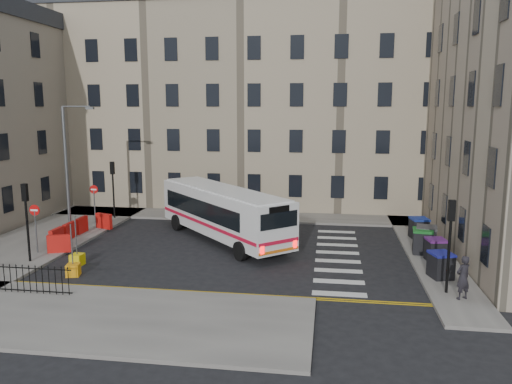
% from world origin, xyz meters
% --- Properties ---
extents(ground, '(120.00, 120.00, 0.00)m').
position_xyz_m(ground, '(0.00, 0.00, 0.00)').
color(ground, black).
rests_on(ground, ground).
extents(pavement_north, '(36.00, 3.20, 0.15)m').
position_xyz_m(pavement_north, '(-6.00, 8.60, 0.07)').
color(pavement_north, slate).
rests_on(pavement_north, ground).
extents(pavement_east, '(2.40, 26.00, 0.15)m').
position_xyz_m(pavement_east, '(9.00, 4.00, 0.07)').
color(pavement_east, slate).
rests_on(pavement_east, ground).
extents(pavement_west, '(6.00, 22.00, 0.15)m').
position_xyz_m(pavement_west, '(-14.00, 1.00, 0.07)').
color(pavement_west, slate).
rests_on(pavement_west, ground).
extents(pavement_sw, '(20.00, 6.00, 0.15)m').
position_xyz_m(pavement_sw, '(-7.00, -10.00, 0.07)').
color(pavement_sw, slate).
rests_on(pavement_sw, ground).
extents(terrace_north, '(38.30, 10.80, 17.20)m').
position_xyz_m(terrace_north, '(-7.00, 15.50, 8.62)').
color(terrace_north, tan).
rests_on(terrace_north, ground).
extents(traffic_light_east, '(0.28, 0.22, 4.10)m').
position_xyz_m(traffic_light_east, '(8.60, -5.50, 2.87)').
color(traffic_light_east, black).
rests_on(traffic_light_east, pavement_east).
extents(traffic_light_nw, '(0.28, 0.22, 4.10)m').
position_xyz_m(traffic_light_nw, '(-12.00, 6.50, 2.87)').
color(traffic_light_nw, black).
rests_on(traffic_light_nw, pavement_west).
extents(traffic_light_sw, '(0.28, 0.22, 4.10)m').
position_xyz_m(traffic_light_sw, '(-12.00, -4.00, 2.87)').
color(traffic_light_sw, black).
rests_on(traffic_light_sw, pavement_west).
extents(streetlamp, '(0.50, 0.22, 8.14)m').
position_xyz_m(streetlamp, '(-13.00, 2.00, 4.34)').
color(streetlamp, '#595B5E').
rests_on(streetlamp, pavement_west).
extents(no_entry_north, '(0.60, 0.08, 3.00)m').
position_xyz_m(no_entry_north, '(-12.50, 4.50, 2.08)').
color(no_entry_north, '#595B5E').
rests_on(no_entry_north, pavement_west).
extents(no_entry_south, '(0.60, 0.08, 3.00)m').
position_xyz_m(no_entry_south, '(-12.50, -2.50, 2.08)').
color(no_entry_south, '#595B5E').
rests_on(no_entry_south, pavement_west).
extents(roadworks_barriers, '(1.66, 6.26, 1.00)m').
position_xyz_m(roadworks_barriers, '(-11.84, 0.50, 0.65)').
color(roadworks_barriers, red).
rests_on(roadworks_barriers, pavement_west).
extents(bus, '(9.74, 10.38, 3.17)m').
position_xyz_m(bus, '(-2.97, 2.08, 1.83)').
color(bus, silver).
rests_on(bus, ground).
extents(wheelie_bin_a, '(1.23, 1.33, 1.22)m').
position_xyz_m(wheelie_bin_a, '(8.75, -3.52, 0.77)').
color(wheelie_bin_a, black).
rests_on(wheelie_bin_a, pavement_east).
extents(wheelie_bin_b, '(1.10, 1.21, 1.19)m').
position_xyz_m(wheelie_bin_b, '(9.04, -0.87, 0.75)').
color(wheelie_bin_b, black).
rests_on(wheelie_bin_b, pavement_east).
extents(wheelie_bin_c, '(1.21, 1.35, 1.35)m').
position_xyz_m(wheelie_bin_c, '(8.61, 0.52, 0.83)').
color(wheelie_bin_c, black).
rests_on(wheelie_bin_c, pavement_east).
extents(wheelie_bin_d, '(1.31, 1.44, 1.39)m').
position_xyz_m(wheelie_bin_d, '(8.90, 1.01, 0.85)').
color(wheelie_bin_d, black).
rests_on(wheelie_bin_d, pavement_east).
extents(wheelie_bin_e, '(1.18, 1.30, 1.27)m').
position_xyz_m(wheelie_bin_e, '(8.97, 3.77, 0.79)').
color(wheelie_bin_e, black).
rests_on(wheelie_bin_e, pavement_east).
extents(pedestrian, '(0.82, 0.75, 1.89)m').
position_xyz_m(pedestrian, '(9.07, -6.20, 1.09)').
color(pedestrian, black).
rests_on(pedestrian, pavement_east).
extents(bollard_yellow, '(0.64, 0.64, 0.60)m').
position_xyz_m(bollard_yellow, '(-9.42, -3.86, 0.30)').
color(bollard_yellow, yellow).
rests_on(bollard_yellow, ground).
extents(bollard_chevron, '(0.72, 0.72, 0.60)m').
position_xyz_m(bollard_chevron, '(-8.79, -5.46, 0.30)').
color(bollard_chevron, orange).
rests_on(bollard_chevron, ground).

